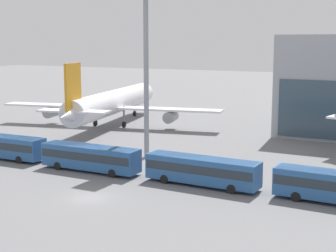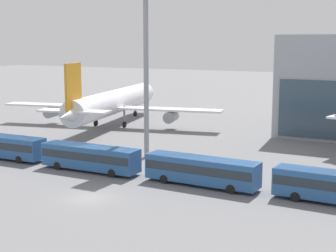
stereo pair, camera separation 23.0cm
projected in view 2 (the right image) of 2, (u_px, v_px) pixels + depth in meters
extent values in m
plane|color=slate|center=(89.00, 198.00, 52.44)|extent=(440.00, 440.00, 0.00)
cylinder|color=white|center=(114.00, 102.00, 97.31)|extent=(11.82, 35.82, 4.42)
sphere|color=white|center=(144.00, 93.00, 114.25)|extent=(4.33, 4.33, 4.33)
cone|color=white|center=(72.00, 115.00, 80.37)|extent=(5.75, 8.54, 4.20)
cube|color=white|center=(110.00, 107.00, 95.37)|extent=(42.07, 12.21, 0.35)
cylinder|color=gray|center=(52.00, 112.00, 98.76)|extent=(2.82, 4.17, 2.06)
cylinder|color=gray|center=(171.00, 117.00, 92.41)|extent=(2.82, 4.17, 2.06)
cube|color=orange|center=(73.00, 87.00, 80.49)|extent=(1.47, 5.09, 7.32)
cube|color=white|center=(74.00, 111.00, 81.13)|extent=(11.90, 5.54, 0.28)
cylinder|color=gray|center=(135.00, 106.00, 109.03)|extent=(0.36, 0.36, 3.45)
cylinder|color=black|center=(135.00, 114.00, 109.31)|extent=(0.67, 1.17, 1.10)
cylinder|color=gray|center=(96.00, 114.00, 96.37)|extent=(0.36, 0.36, 3.45)
cylinder|color=black|center=(96.00, 123.00, 96.65)|extent=(0.67, 1.17, 1.10)
cylinder|color=gray|center=(124.00, 115.00, 94.83)|extent=(0.36, 0.36, 3.45)
cylinder|color=black|center=(124.00, 124.00, 95.11)|extent=(0.67, 1.17, 1.10)
cylinder|color=gray|center=(330.00, 119.00, 85.27)|extent=(2.79, 4.12, 2.05)
cube|color=#285693|center=(3.00, 146.00, 69.84)|extent=(13.05, 3.06, 2.78)
cube|color=#232D38|center=(3.00, 144.00, 69.79)|extent=(12.79, 3.08, 0.97)
cube|color=silver|center=(2.00, 136.00, 69.62)|extent=(12.66, 2.96, 0.12)
cylinder|color=black|center=(33.00, 156.00, 69.40)|extent=(1.01, 0.32, 1.00)
cylinder|color=black|center=(19.00, 160.00, 67.12)|extent=(1.01, 0.32, 1.00)
cube|color=#285693|center=(90.00, 157.00, 62.93)|extent=(13.02, 2.90, 2.78)
cube|color=#232D38|center=(90.00, 155.00, 62.88)|extent=(12.76, 2.92, 0.97)
cube|color=silver|center=(90.00, 146.00, 62.71)|extent=(12.63, 2.81, 0.12)
cylinder|color=black|center=(124.00, 169.00, 62.44)|extent=(1.00, 0.31, 1.00)
cylinder|color=black|center=(112.00, 173.00, 60.18)|extent=(1.00, 0.31, 1.00)
cylinder|color=black|center=(71.00, 161.00, 66.09)|extent=(1.00, 0.31, 1.00)
cylinder|color=black|center=(58.00, 166.00, 63.83)|extent=(1.00, 0.31, 1.00)
cube|color=#285693|center=(202.00, 170.00, 56.60)|extent=(13.07, 3.13, 2.78)
cube|color=#232D38|center=(202.00, 168.00, 56.56)|extent=(12.81, 3.16, 0.97)
cube|color=silver|center=(202.00, 158.00, 56.39)|extent=(12.67, 3.04, 0.12)
cylinder|color=black|center=(240.00, 183.00, 55.96)|extent=(1.01, 0.33, 1.00)
cylinder|color=black|center=(231.00, 189.00, 53.75)|extent=(1.01, 0.33, 1.00)
cylinder|color=black|center=(175.00, 174.00, 59.87)|extent=(1.01, 0.33, 1.00)
cylinder|color=black|center=(164.00, 179.00, 57.66)|extent=(1.01, 0.33, 1.00)
cylinder|color=black|center=(302.00, 190.00, 53.30)|extent=(1.01, 0.33, 1.00)
cylinder|color=black|center=(295.00, 197.00, 51.09)|extent=(1.01, 0.33, 1.00)
cylinder|color=gray|center=(146.00, 77.00, 69.17)|extent=(0.67, 0.67, 22.09)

